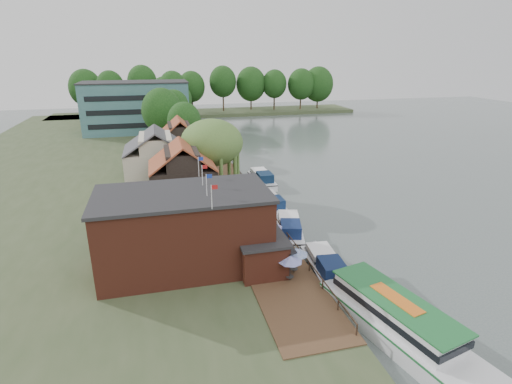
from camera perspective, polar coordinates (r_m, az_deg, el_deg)
ground at (r=43.74m, az=11.67°, el=-8.13°), size 260.00×260.00×0.00m
land_bank at (r=73.34m, az=-23.23°, el=2.39°), size 50.00×140.00×1.00m
quay_deck at (r=49.45m, az=-1.68°, el=-3.06°), size 6.00×50.00×0.10m
quay_rail at (r=50.34m, az=1.19°, el=-2.09°), size 0.20×49.00×1.00m
pub at (r=37.15m, az=-7.09°, el=-5.02°), size 20.00×11.00×7.30m
hotel_block at (r=105.53m, az=-16.71°, el=11.59°), size 25.40×12.40×12.30m
cottage_a at (r=50.90m, az=-10.44°, el=2.29°), size 8.60×7.60×8.50m
cottage_b at (r=60.47m, az=-14.00°, el=4.74°), size 9.60×8.60×8.50m
cottage_c at (r=69.34m, az=-10.80°, el=6.79°), size 7.60×7.60×8.50m
willow at (r=55.86m, az=-6.27°, el=5.04°), size 8.60×8.60×10.43m
umbrella_0 at (r=35.13m, az=4.89°, el=-10.79°), size 2.10×2.10×2.38m
umbrella_1 at (r=36.32m, az=5.49°, el=-9.73°), size 2.43×2.43×2.38m
umbrella_2 at (r=39.43m, az=2.72°, el=-7.18°), size 1.95×1.95×2.38m
umbrella_3 at (r=41.32m, az=2.24°, el=-5.88°), size 2.24×2.24×2.38m
umbrella_4 at (r=47.35m, az=0.05°, el=-2.48°), size 2.24×2.24×2.38m
cruiser_0 at (r=38.60m, az=9.87°, el=-10.01°), size 3.96×9.76×2.29m
cruiser_1 at (r=45.67m, az=4.79°, el=-4.91°), size 5.55×10.27×2.37m
cruiser_2 at (r=53.26m, az=2.22°, el=-1.38°), size 3.11×9.05×2.14m
cruiser_3 at (r=63.42m, az=0.83°, el=2.16°), size 3.18×9.75×2.35m
tour_boat at (r=31.89m, az=20.07°, el=-17.01°), size 7.28×15.04×3.16m
swan at (r=35.67m, az=17.15°, el=-15.07°), size 0.44×0.44×0.44m
bank_tree_0 at (r=78.29m, az=-10.15°, el=8.88°), size 6.39×6.39×10.21m
bank_tree_1 at (r=87.19m, az=-13.24°, el=10.35°), size 8.26×8.26×12.12m
bank_tree_2 at (r=93.92m, az=-11.58°, el=10.78°), size 6.82×6.82×11.17m
bank_tree_3 at (r=111.85m, az=-11.16°, el=12.18°), size 7.82×7.82×11.38m
bank_tree_4 at (r=122.18m, az=-11.76°, el=13.34°), size 7.70×7.70×14.03m
bank_tree_5 at (r=127.86m, az=-12.94°, el=13.08°), size 8.29×8.29×12.14m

